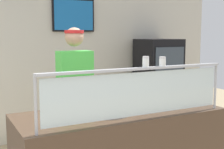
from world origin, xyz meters
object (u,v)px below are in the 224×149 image
at_px(pepper_flake_shaker, 162,62).
at_px(worker_figure, 76,95).
at_px(drink_fridge, 158,84).
at_px(pizza_server, 111,110).
at_px(parmesan_shaker, 146,62).
at_px(pizza_tray, 107,112).

bearing_deg(pepper_flake_shaker, worker_figure, 111.51).
distance_m(pepper_flake_shaker, drink_fridge, 2.80).
bearing_deg(drink_fridge, pizza_server, -135.55).
height_order(pizza_server, worker_figure, worker_figure).
bearing_deg(drink_fridge, parmesan_shaker, -128.68).
bearing_deg(drink_fridge, worker_figure, -149.94).
height_order(parmesan_shaker, drink_fridge, drink_fridge).
xyz_separation_m(pizza_tray, drink_fridge, (1.99, 1.90, -0.16)).
distance_m(pepper_flake_shaker, worker_figure, 1.21).
xyz_separation_m(pizza_server, drink_fridge, (1.95, 1.92, -0.19)).
height_order(pepper_flake_shaker, worker_figure, worker_figure).
xyz_separation_m(pizza_tray, parmesan_shaker, (0.22, -0.32, 0.48)).
xyz_separation_m(parmesan_shaker, worker_figure, (-0.24, 1.05, -0.44)).
distance_m(pizza_tray, pepper_flake_shaker, 0.69).
bearing_deg(drink_fridge, pepper_flake_shaker, -125.77).
distance_m(parmesan_shaker, drink_fridge, 2.91).
distance_m(pizza_server, pepper_flake_shaker, 0.65).
bearing_deg(pizza_server, pepper_flake_shaker, -43.59).
relative_size(pizza_tray, pepper_flake_shaker, 5.34).
bearing_deg(worker_figure, pizza_tray, -88.40).
bearing_deg(pizza_tray, parmesan_shaker, -55.60).
bearing_deg(pizza_server, worker_figure, 89.82).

